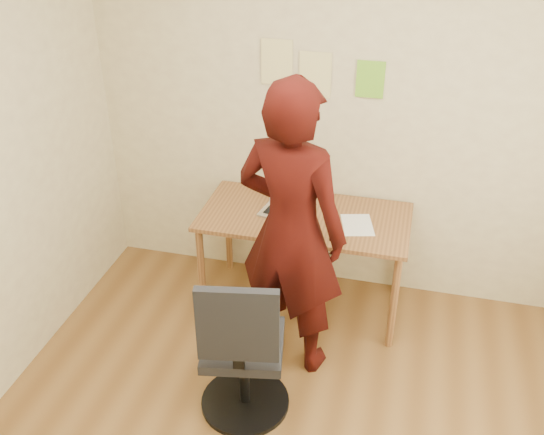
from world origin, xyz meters
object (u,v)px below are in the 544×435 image
(office_chair, at_px, (242,357))
(person, at_px, (291,232))
(desk, at_px, (305,226))
(phone, at_px, (334,235))
(laptop, at_px, (286,204))

(office_chair, xyz_separation_m, person, (0.14, 0.55, 0.51))
(desk, bearing_deg, office_chair, -96.42)
(desk, relative_size, phone, 9.72)
(office_chair, distance_m, person, 0.76)
(laptop, xyz_separation_m, office_chair, (0.02, -1.12, -0.36))
(person, bearing_deg, phone, -107.86)
(laptop, distance_m, office_chair, 1.17)
(person, bearing_deg, desk, -73.07)
(laptop, xyz_separation_m, person, (0.16, -0.57, 0.15))
(laptop, bearing_deg, person, -63.20)
(desk, height_order, laptop, laptop)
(phone, xyz_separation_m, office_chair, (-0.35, -0.88, -0.32))
(phone, distance_m, office_chair, 1.00)
(desk, height_order, person, person)
(desk, bearing_deg, laptop, 168.18)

